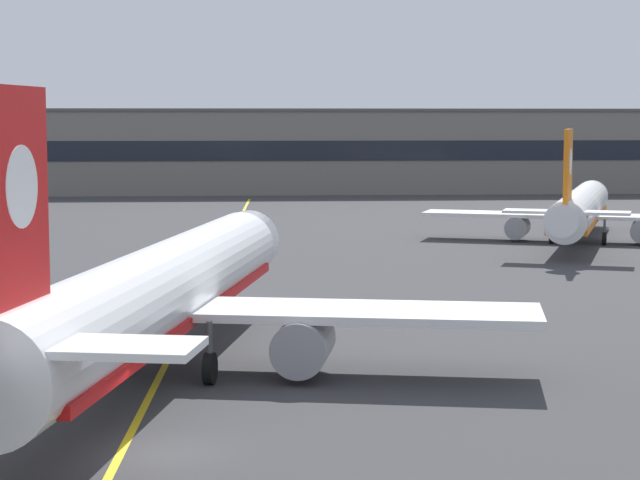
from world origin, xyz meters
TOP-DOWN VIEW (x-y plane):
  - ground_plane at (0.00, 0.00)m, footprint 400.00×400.00m
  - taxiway_centreline at (0.00, 30.00)m, footprint 8.74×179.82m
  - airliner_foreground at (-0.93, 12.07)m, footprint 32.32×41.23m
  - airliner_background at (32.10, 62.23)m, footprint 27.00×34.03m
  - terminal_building at (10.46, 132.50)m, footprint 153.01×12.40m

SIDE VIEW (x-z plane):
  - ground_plane at x=0.00m, z-range 0.00..0.00m
  - taxiway_centreline at x=0.00m, z-range 0.00..0.01m
  - airliner_background at x=32.10m, z-range -2.10..7.85m
  - airliner_foreground at x=-0.93m, z-range -2.46..9.19m
  - terminal_building at x=10.46m, z-range 0.01..12.15m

